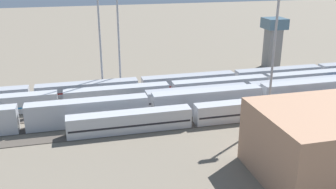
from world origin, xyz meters
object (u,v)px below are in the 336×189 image
at_px(train_on_track_2, 287,88).
at_px(train_on_track_1, 170,91).
at_px(light_mast_1, 275,42).
at_px(light_mast_2, 99,18).
at_px(train_on_track_0, 188,82).
at_px(train_on_track_3, 207,101).
at_px(control_tower, 273,39).
at_px(light_mast_0, 118,19).
at_px(train_on_track_4, 294,105).

bearing_deg(train_on_track_2, train_on_track_1, -10.52).
bearing_deg(light_mast_1, light_mast_2, -40.60).
relative_size(light_mast_1, light_mast_2, 0.89).
height_order(train_on_track_2, light_mast_2, light_mast_2).
height_order(train_on_track_0, light_mast_1, light_mast_1).
bearing_deg(train_on_track_2, train_on_track_3, 13.02).
distance_m(train_on_track_0, light_mast_1, 28.57).
distance_m(light_mast_1, control_tower, 43.84).
relative_size(train_on_track_3, control_tower, 8.28).
distance_m(train_on_track_0, light_mast_0, 22.58).
xyz_separation_m(train_on_track_0, light_mast_1, (-8.96, 23.07, 14.28)).
relative_size(train_on_track_4, control_tower, 6.26).
height_order(train_on_track_3, light_mast_2, light_mast_2).
relative_size(train_on_track_0, control_tower, 8.28).
bearing_deg(train_on_track_2, train_on_track_0, -25.45).
height_order(train_on_track_2, train_on_track_1, train_on_track_2).
distance_m(light_mast_1, light_mast_2, 38.92).
bearing_deg(light_mast_0, control_tower, -165.96).
bearing_deg(train_on_track_4, train_on_track_3, -16.15).
bearing_deg(train_on_track_4, light_mast_0, -34.78).
bearing_deg(control_tower, light_mast_2, 13.54).
xyz_separation_m(light_mast_2, control_tower, (-50.77, -12.23, -9.62)).
xyz_separation_m(light_mast_1, light_mast_2, (29.52, -25.30, 1.75)).
bearing_deg(train_on_track_1, light_mast_0, -37.23).
bearing_deg(train_on_track_0, train_on_track_1, 40.22).
height_order(train_on_track_4, light_mast_1, light_mast_1).
distance_m(train_on_track_0, train_on_track_4, 26.02).
bearing_deg(train_on_track_3, train_on_track_2, -166.98).
distance_m(train_on_track_1, light_mast_2, 22.89).
bearing_deg(light_mast_1, train_on_track_2, -132.69).
height_order(train_on_track_4, light_mast_2, light_mast_2).
bearing_deg(train_on_track_0, control_tower, -154.43).
xyz_separation_m(train_on_track_2, light_mast_1, (12.05, 13.07, 14.20)).
bearing_deg(train_on_track_4, light_mast_1, 21.75).
relative_size(train_on_track_4, light_mast_0, 3.31).
height_order(train_on_track_2, train_on_track_0, train_on_track_2).
bearing_deg(train_on_track_0, train_on_track_4, 129.78).
xyz_separation_m(light_mast_1, control_tower, (-21.25, -37.52, -7.87)).
distance_m(train_on_track_0, control_tower, 34.10).
height_order(light_mast_1, control_tower, light_mast_1).
bearing_deg(train_on_track_1, light_mast_2, -26.28).
relative_size(train_on_track_0, train_on_track_4, 1.32).
bearing_deg(train_on_track_4, train_on_track_2, -113.58).
relative_size(train_on_track_4, train_on_track_3, 0.76).
bearing_deg(train_on_track_3, light_mast_1, 139.89).
bearing_deg(train_on_track_0, train_on_track_2, 154.55).
xyz_separation_m(train_on_track_2, train_on_track_3, (21.63, 5.00, 0.53)).
xyz_separation_m(train_on_track_1, train_on_track_4, (-22.56, 15.00, 0.07)).
height_order(light_mast_0, light_mast_1, light_mast_0).
xyz_separation_m(train_on_track_2, train_on_track_1, (26.93, -5.00, -0.10)).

